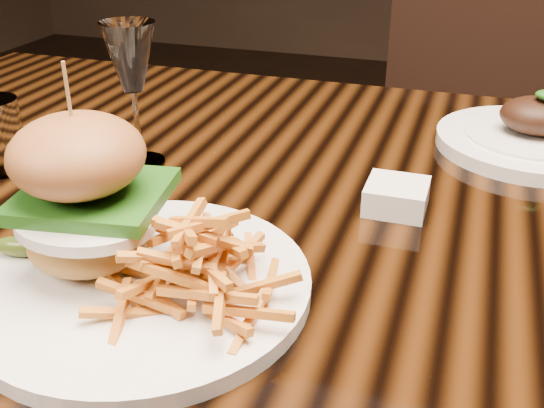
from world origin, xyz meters
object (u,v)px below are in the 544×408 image
(dining_table, at_px, (350,264))
(wine_glass, at_px, (131,63))
(chair_far, at_px, (467,127))
(far_dish, at_px, (534,137))
(burger_plate, at_px, (134,239))

(dining_table, relative_size, wine_glass, 9.16)
(wine_glass, height_order, chair_far, chair_far)
(wine_glass, bearing_deg, chair_far, 66.33)
(dining_table, xyz_separation_m, far_dish, (0.19, 0.23, 0.09))
(dining_table, xyz_separation_m, wine_glass, (-0.28, 0.03, 0.20))
(dining_table, xyz_separation_m, burger_plate, (-0.14, -0.22, 0.13))
(far_dish, bearing_deg, wine_glass, -156.26)
(wine_glass, relative_size, far_dish, 0.70)
(dining_table, distance_m, chair_far, 0.91)
(dining_table, height_order, far_dish, far_dish)
(chair_far, bearing_deg, burger_plate, -96.20)
(wine_glass, bearing_deg, burger_plate, -61.47)
(burger_plate, height_order, far_dish, burger_plate)
(wine_glass, xyz_separation_m, far_dish, (0.47, 0.21, -0.11))
(wine_glass, xyz_separation_m, chair_far, (0.38, 0.86, -0.34))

